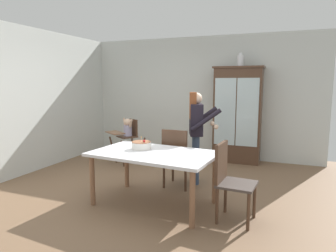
% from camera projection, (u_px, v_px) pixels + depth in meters
% --- Properties ---
extents(ground_plane, '(6.24, 6.24, 0.00)m').
position_uv_depth(ground_plane, '(153.00, 193.00, 4.60)').
color(ground_plane, brown).
extents(wall_back, '(5.32, 0.06, 2.70)m').
position_uv_depth(wall_back, '(200.00, 97.00, 6.83)').
color(wall_back, silver).
rests_on(wall_back, ground_plane).
extents(wall_left, '(0.06, 5.32, 2.70)m').
position_uv_depth(wall_left, '(19.00, 101.00, 5.36)').
color(wall_left, silver).
rests_on(wall_left, ground_plane).
extents(china_cabinet, '(1.02, 0.48, 2.02)m').
position_uv_depth(china_cabinet, '(237.00, 115.00, 6.31)').
color(china_cabinet, '#4C3323').
rests_on(china_cabinet, ground_plane).
extents(ceramic_vase, '(0.13, 0.13, 0.27)m').
position_uv_depth(ceramic_vase, '(240.00, 60.00, 6.15)').
color(ceramic_vase, white).
rests_on(ceramic_vase, china_cabinet).
extents(high_chair_with_toddler, '(0.80, 0.84, 0.95)m').
position_uv_depth(high_chair_with_toddler, '(127.00, 133.00, 6.23)').
color(high_chair_with_toddler, '#4C3323').
rests_on(high_chair_with_toddler, ground_plane).
extents(adult_person, '(0.63, 0.62, 1.53)m').
position_uv_depth(adult_person, '(196.00, 126.00, 4.96)').
color(adult_person, '#33425B').
rests_on(adult_person, ground_plane).
extents(dining_table, '(1.76, 1.16, 0.74)m').
position_uv_depth(dining_table, '(154.00, 158.00, 4.12)').
color(dining_table, silver).
rests_on(dining_table, ground_plane).
extents(birthday_cake, '(0.28, 0.28, 0.19)m').
position_uv_depth(birthday_cake, '(141.00, 145.00, 4.30)').
color(birthday_cake, white).
rests_on(birthday_cake, dining_table).
extents(dining_chair_far_side, '(0.46, 0.46, 0.96)m').
position_uv_depth(dining_chair_far_side, '(177.00, 154.00, 4.77)').
color(dining_chair_far_side, '#4C3323').
rests_on(dining_chair_far_side, ground_plane).
extents(dining_chair_right_end, '(0.48, 0.48, 0.96)m').
position_uv_depth(dining_chair_right_end, '(229.00, 176.00, 3.66)').
color(dining_chair_right_end, '#4C3323').
rests_on(dining_chair_right_end, ground_plane).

